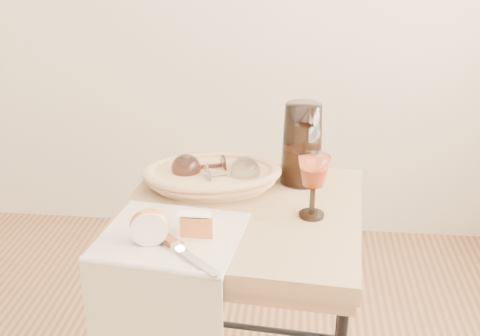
# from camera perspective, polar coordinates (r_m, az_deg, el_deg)

# --- Properties ---
(side_table) EXTENTS (0.66, 0.66, 0.78)m
(side_table) POSITION_cam_1_polar(r_m,az_deg,el_deg) (1.73, 0.07, -15.40)
(side_table) COLOR brown
(side_table) RESTS_ON floor
(tea_towel) EXTENTS (0.35, 0.33, 0.01)m
(tea_towel) POSITION_cam_1_polar(r_m,az_deg,el_deg) (1.40, -6.63, -6.47)
(tea_towel) COLOR #F3E8CE
(tea_towel) RESTS_ON side_table
(bread_basket) EXTENTS (0.37, 0.29, 0.05)m
(bread_basket) POSITION_cam_1_polar(r_m,az_deg,el_deg) (1.62, -2.69, -0.98)
(bread_basket) COLOR tan
(bread_basket) RESTS_ON side_table
(goblet_lying_a) EXTENTS (0.15, 0.12, 0.08)m
(goblet_lying_a) POSITION_cam_1_polar(r_m,az_deg,el_deg) (1.63, -3.67, 0.10)
(goblet_lying_a) COLOR #492D26
(goblet_lying_a) RESTS_ON bread_basket
(goblet_lying_b) EXTENTS (0.15, 0.13, 0.08)m
(goblet_lying_b) POSITION_cam_1_polar(r_m,az_deg,el_deg) (1.58, -1.04, -0.51)
(goblet_lying_b) COLOR white
(goblet_lying_b) RESTS_ON bread_basket
(pitcher) EXTENTS (0.20, 0.27, 0.27)m
(pitcher) POSITION_cam_1_polar(r_m,az_deg,el_deg) (1.63, 6.01, 2.35)
(pitcher) COLOR black
(pitcher) RESTS_ON side_table
(wine_goblet) EXTENTS (0.08, 0.08, 0.16)m
(wine_goblet) POSITION_cam_1_polar(r_m,az_deg,el_deg) (1.45, 7.07, -1.79)
(wine_goblet) COLOR white
(wine_goblet) RESTS_ON side_table
(apple_half) EXTENTS (0.10, 0.06, 0.08)m
(apple_half) POSITION_cam_1_polar(r_m,az_deg,el_deg) (1.35, -8.73, -5.49)
(apple_half) COLOR red
(apple_half) RESTS_ON tea_towel
(apple_wedge) EXTENTS (0.07, 0.04, 0.05)m
(apple_wedge) POSITION_cam_1_polar(r_m,az_deg,el_deg) (1.38, -4.50, -5.41)
(apple_wedge) COLOR white
(apple_wedge) RESTS_ON tea_towel
(table_knife) EXTENTS (0.19, 0.19, 0.02)m
(table_knife) POSITION_cam_1_polar(r_m,az_deg,el_deg) (1.32, -5.84, -7.64)
(table_knife) COLOR silver
(table_knife) RESTS_ON tea_towel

